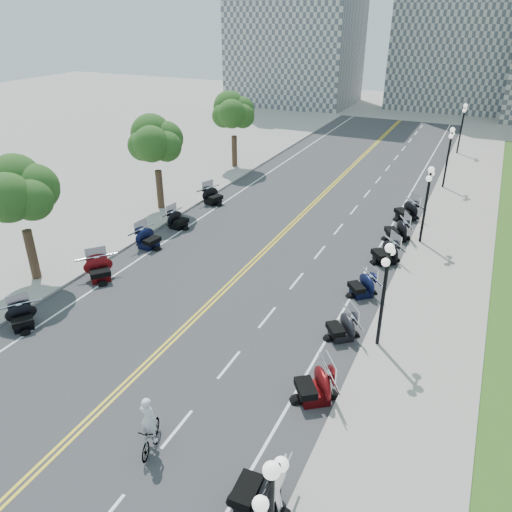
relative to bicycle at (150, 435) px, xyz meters
The scene contains 45 objects.
ground 5.84m from the bicycle, 119.47° to the left, with size 160.00×160.00×0.00m, color gray.
road 15.34m from the bicycle, 100.76° to the left, with size 16.00×90.00×0.01m, color #333335.
centerline_yellow_a 15.36m from the bicycle, 101.20° to the left, with size 0.12×90.00×0.00m, color yellow.
centerline_yellow_b 15.32m from the bicycle, 100.31° to the left, with size 0.12×90.00×0.00m, color yellow.
edge_line_north 15.48m from the bicycle, 76.78° to the left, with size 0.12×90.00×0.00m, color white.
edge_line_south 17.69m from the bicycle, 121.58° to the left, with size 0.12×90.00×0.00m, color white.
lane_dash_5 1.24m from the bicycle, 72.33° to the left, with size 0.12×2.00×0.00m, color white.
lane_dash_6 5.10m from the bicycle, 86.17° to the left, with size 0.12×2.00×0.00m, color white.
lane_dash_7 9.09m from the bicycle, 87.86° to the left, with size 0.12×2.00×0.00m, color white.
lane_dash_8 13.08m from the bicycle, 88.51° to the left, with size 0.12×2.00×0.00m, color white.
lane_dash_9 17.07m from the bicycle, 88.86° to the left, with size 0.12×2.00×0.00m, color white.
lane_dash_10 21.07m from the bicycle, 89.08° to the left, with size 0.12×2.00×0.00m, color white.
lane_dash_11 25.07m from the bicycle, 89.23° to the left, with size 0.12×2.00×0.00m, color white.
lane_dash_12 29.07m from the bicycle, 89.33° to the left, with size 0.12×2.00×0.00m, color white.
lane_dash_13 33.07m from the bicycle, 89.41° to the left, with size 0.12×2.00×0.00m, color white.
lane_dash_14 37.07m from the bicycle, 89.48° to the left, with size 0.12×2.00×0.00m, color white.
lane_dash_15 41.07m from the bicycle, 89.53° to the left, with size 0.12×2.00×0.00m, color white.
lane_dash_16 45.07m from the bicycle, 89.57° to the left, with size 0.12×2.00×0.00m, color white.
lane_dash_17 49.07m from the bicycle, 89.60° to the left, with size 0.12×2.00×0.00m, color white.
lane_dash_18 53.07m from the bicycle, 89.63° to the left, with size 0.12×2.00×0.00m, color white.
lane_dash_19 57.07m from the bicycle, 89.66° to the left, with size 0.12×2.00×0.00m, color white.
sidewalk_north 16.90m from the bicycle, 63.11° to the left, with size 5.00×90.00×0.15m, color #9E9991.
sidewalk_south 20.14m from the bicycle, 131.57° to the left, with size 5.00×90.00×0.15m, color #9E9991.
distant_block_a 71.33m from the bicycle, 107.28° to the left, with size 18.00×14.00×26.00m, color gray.
street_lamp_2 10.92m from the bicycle, 57.66° to the left, with size 0.50×1.20×4.90m, color black, non-canonical shape.
street_lamp_3 21.93m from the bicycle, 74.76° to the left, with size 0.50×1.20×4.90m, color black, non-canonical shape.
street_lamp_4 33.62m from the bicycle, 80.15° to the left, with size 0.50×1.20×4.90m, color black, non-canonical shape.
street_lamp_5 45.47m from the bicycle, 82.74° to the left, with size 0.50×1.20×4.90m, color black, non-canonical shape.
tree_2 15.26m from the bicycle, 151.23° to the left, with size 4.80×4.80×9.20m, color #235619, non-canonical shape.
tree_3 23.38m from the bicycle, 124.01° to the left, with size 4.80×4.80×9.20m, color #235619, non-canonical shape.
tree_4 33.88m from the bicycle, 112.49° to the left, with size 4.80×4.80×9.20m, color #235619, non-canonical shape.
motorcycle_n_4 4.36m from the bicycle, ahead, with size 2.24×2.24×1.57m, color black, non-canonical shape.
motorcycle_n_5 6.31m from the bicycle, 47.28° to the left, with size 2.10×2.10×1.47m, color #590A0C, non-canonical shape.
motorcycle_n_6 9.87m from the bicycle, 65.57° to the left, with size 1.87×1.87×1.31m, color black, non-canonical shape.
motorcycle_n_7 13.70m from the bicycle, 73.21° to the left, with size 1.89×1.89×1.32m, color black, non-canonical shape.
motorcycle_n_8 17.95m from the bicycle, 76.32° to the left, with size 2.09×2.09×1.46m, color black, non-canonical shape.
motorcycle_n_9 21.44m from the bicycle, 78.65° to the left, with size 2.10×2.10×1.47m, color black, non-canonical shape.
motorcycle_n_10 25.16m from the bicycle, 80.47° to the left, with size 2.13×2.13×1.49m, color black, non-canonical shape.
motorcycle_s_5 10.36m from the bicycle, 161.12° to the left, with size 1.79×1.79×1.25m, color black, non-canonical shape.
motorcycle_s_6 12.90m from the bicycle, 138.41° to the left, with size 2.03×2.03×1.42m, color #590A0C, non-canonical shape.
motorcycle_s_7 16.34m from the bicycle, 126.40° to the left, with size 1.99×1.99×1.39m, color black, non-canonical shape.
motorcycle_s_8 19.25m from the bicycle, 120.41° to the left, with size 1.86×1.86×1.30m, color black, non-canonical shape.
motorcycle_s_9 23.90m from the bicycle, 114.54° to the left, with size 1.99×1.99×1.39m, color black, non-canonical shape.
bicycle is the anchor object (origin of this frame).
cyclist_rider 1.47m from the bicycle, ahead, with size 0.67×0.44×1.85m, color silver.
Camera 1 is at (11.45, -14.82, 13.68)m, focal length 35.00 mm.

